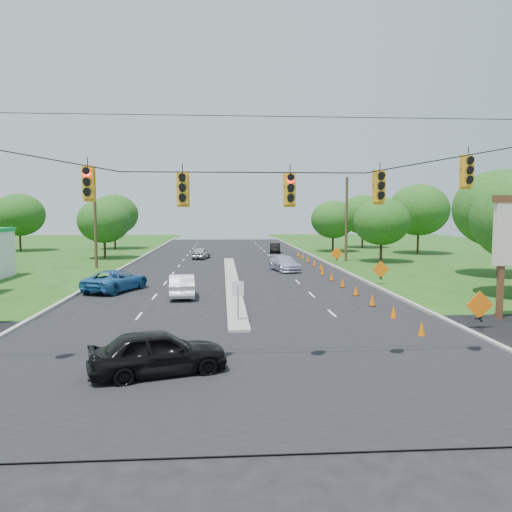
{
  "coord_description": "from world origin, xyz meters",
  "views": [
    {
      "loc": [
        -0.74,
        -17.38,
        5.31
      ],
      "look_at": [
        1.2,
        11.02,
        2.8
      ],
      "focal_mm": 35.0,
      "sensor_mm": 36.0,
      "label": 1
    }
  ],
  "objects": [
    {
      "name": "utility_pole_far_right",
      "position": [
        12.5,
        35.0,
        4.5
      ],
      "size": [
        0.28,
        0.28,
        9.0
      ],
      "primitive_type": "cylinder",
      "color": "#422D1C",
      "rests_on": "ground"
    },
    {
      "name": "cone_7",
      "position": [
        8.35,
        27.5,
        0.35
      ],
      "size": [
        0.32,
        0.32,
        0.7
      ],
      "primitive_type": "cone",
      "color": "#F66300",
      "rests_on": "ground"
    },
    {
      "name": "ground",
      "position": [
        0.0,
        0.0,
        0.0
      ],
      "size": [
        160.0,
        160.0,
        0.0
      ],
      "primitive_type": "plane",
      "color": "black",
      "rests_on": "ground"
    },
    {
      "name": "tree_8",
      "position": [
        22.0,
        22.0,
        5.58
      ],
      "size": [
        7.56,
        7.56,
        8.82
      ],
      "color": "black",
      "rests_on": "ground"
    },
    {
      "name": "tree_10",
      "position": [
        24.0,
        44.0,
        5.58
      ],
      "size": [
        7.56,
        7.56,
        8.82
      ],
      "color": "black",
      "rests_on": "ground"
    },
    {
      "name": "cone_8",
      "position": [
        8.35,
        31.0,
        0.35
      ],
      "size": [
        0.32,
        0.32,
        0.7
      ],
      "primitive_type": "cone",
      "color": "#F66300",
      "rests_on": "ground"
    },
    {
      "name": "cone_11",
      "position": [
        8.35,
        41.5,
        0.35
      ],
      "size": [
        0.32,
        0.32,
        0.7
      ],
      "primitive_type": "cone",
      "color": "#F66300",
      "rests_on": "ground"
    },
    {
      "name": "cone_9",
      "position": [
        8.35,
        34.5,
        0.35
      ],
      "size": [
        0.32,
        0.32,
        0.7
      ],
      "primitive_type": "cone",
      "color": "#F66300",
      "rests_on": "ground"
    },
    {
      "name": "work_sign_1",
      "position": [
        10.8,
        18.0,
        1.09
      ],
      "size": [
        1.27,
        0.58,
        1.37
      ],
      "color": "black",
      "rests_on": "ground"
    },
    {
      "name": "cone_4",
      "position": [
        7.75,
        17.0,
        0.35
      ],
      "size": [
        0.32,
        0.32,
        0.7
      ],
      "primitive_type": "cone",
      "color": "#F66300",
      "rests_on": "ground"
    },
    {
      "name": "cone_0",
      "position": [
        7.75,
        3.0,
        0.35
      ],
      "size": [
        0.32,
        0.32,
        0.7
      ],
      "primitive_type": "cone",
      "color": "#F66300",
      "rests_on": "ground"
    },
    {
      "name": "black_sedan",
      "position": [
        -2.83,
        -1.3,
        0.76
      ],
      "size": [
        4.79,
        3.06,
        1.52
      ],
      "primitive_type": "imported",
      "rotation": [
        0.0,
        0.0,
        1.88
      ],
      "color": "black",
      "rests_on": "ground"
    },
    {
      "name": "dark_car_receding",
      "position": [
        6.17,
        47.26,
        0.63
      ],
      "size": [
        1.7,
        3.96,
        1.27
      ],
      "primitive_type": "imported",
      "rotation": [
        0.0,
        0.0,
        -0.09
      ],
      "color": "black",
      "rests_on": "ground"
    },
    {
      "name": "silver_car_far",
      "position": [
        4.89,
        27.18,
        0.69
      ],
      "size": [
        2.84,
        5.02,
        1.37
      ],
      "primitive_type": "imported",
      "rotation": [
        0.0,
        0.0,
        0.2
      ],
      "color": "#A5A5C1",
      "rests_on": "ground"
    },
    {
      "name": "tree_4",
      "position": [
        -28.0,
        52.0,
        4.96
      ],
      "size": [
        6.72,
        6.72,
        7.84
      ],
      "color": "black",
      "rests_on": "ground"
    },
    {
      "name": "cone_2",
      "position": [
        7.75,
        10.0,
        0.35
      ],
      "size": [
        0.32,
        0.32,
        0.7
      ],
      "primitive_type": "cone",
      "color": "#F66300",
      "rests_on": "ground"
    },
    {
      "name": "tree_11",
      "position": [
        20.0,
        55.0,
        4.96
      ],
      "size": [
        6.72,
        6.72,
        7.84
      ],
      "color": "black",
      "rests_on": "ground"
    },
    {
      "name": "work_sign_2",
      "position": [
        10.8,
        32.0,
        1.09
      ],
      "size": [
        1.27,
        0.58,
        1.37
      ],
      "color": "black",
      "rests_on": "ground"
    },
    {
      "name": "cone_1",
      "position": [
        7.75,
        6.5,
        0.35
      ],
      "size": [
        0.32,
        0.32,
        0.7
      ],
      "primitive_type": "cone",
      "color": "#F66300",
      "rests_on": "ground"
    },
    {
      "name": "median",
      "position": [
        0.0,
        21.0,
        0.0
      ],
      "size": [
        1.0,
        34.0,
        0.18
      ],
      "primitive_type": "cube",
      "color": "gray",
      "rests_on": "ground"
    },
    {
      "name": "tree_12",
      "position": [
        14.0,
        48.0,
        4.34
      ],
      "size": [
        5.88,
        5.88,
        6.86
      ],
      "color": "black",
      "rests_on": "ground"
    },
    {
      "name": "curb_right",
      "position": [
        10.1,
        30.0,
        0.0
      ],
      "size": [
        0.25,
        110.0,
        0.16
      ],
      "primitive_type": "cube",
      "color": "gray",
      "rests_on": "ground"
    },
    {
      "name": "utility_pole_far_left",
      "position": [
        -12.5,
        30.0,
        4.5
      ],
      "size": [
        0.28,
        0.28,
        9.0
      ],
      "primitive_type": "cylinder",
      "color": "#422D1C",
      "rests_on": "ground"
    },
    {
      "name": "tree_5",
      "position": [
        -14.0,
        40.0,
        4.34
      ],
      "size": [
        5.88,
        5.88,
        6.86
      ],
      "color": "black",
      "rests_on": "ground"
    },
    {
      "name": "cross_street",
      "position": [
        0.0,
        0.0,
        0.0
      ],
      "size": [
        160.0,
        14.0,
        0.02
      ],
      "primitive_type": "cube",
      "color": "black",
      "rests_on": "ground"
    },
    {
      "name": "white_sedan",
      "position": [
        -3.28,
        13.86,
        0.71
      ],
      "size": [
        1.89,
        4.45,
        1.43
      ],
      "primitive_type": "imported",
      "rotation": [
        0.0,
        0.0,
        3.23
      ],
      "color": "white",
      "rests_on": "ground"
    },
    {
      "name": "signal_span",
      "position": [
        -0.05,
        -1.0,
        4.97
      ],
      "size": [
        25.6,
        0.32,
        9.0
      ],
      "color": "#422D1C",
      "rests_on": "ground"
    },
    {
      "name": "curb_left",
      "position": [
        -10.1,
        30.0,
        0.0
      ],
      "size": [
        0.25,
        110.0,
        0.16
      ],
      "primitive_type": "cube",
      "color": "gray",
      "rests_on": "ground"
    },
    {
      "name": "blue_pickup",
      "position": [
        -7.88,
        16.5,
        0.72
      ],
      "size": [
        4.23,
        5.7,
        1.44
      ],
      "primitive_type": "imported",
      "rotation": [
        0.0,
        0.0,
        2.74
      ],
      "color": "#25609E",
      "rests_on": "ground"
    },
    {
      "name": "cone_10",
      "position": [
        8.35,
        38.0,
        0.35
      ],
      "size": [
        0.32,
        0.32,
        0.7
      ],
      "primitive_type": "cone",
      "color": "#F66300",
      "rests_on": "ground"
    },
    {
      "name": "cone_6",
      "position": [
        7.75,
        24.0,
        0.35
      ],
      "size": [
        0.32,
        0.32,
        0.7
      ],
      "primitive_type": "cone",
      "color": "#F66300",
      "rests_on": "ground"
    },
    {
      "name": "cone_5",
      "position": [
        7.75,
        20.5,
        0.35
      ],
      "size": [
        0.32,
        0.32,
        0.7
      ],
      "primitive_type": "cone",
      "color": "#F66300",
      "rests_on": "ground"
    },
    {
      "name": "tree_6",
      "position": [
        -16.0,
        55.0,
        4.96
      ],
      "size": [
        6.72,
        6.72,
        7.84
      ],
      "color": "black",
      "rests_on": "ground"
    },
    {
      "name": "silver_car_oncoming",
      "position": [
        -3.14,
        39.63,
        0.65
      ],
      "size": [
        2.25,
        4.06,
        1.31
      ],
      "primitive_type": "imported",
      "rotation": [
        0.0,
        0.0,
        2.95
      ],
      "color": "#A0A0A0",
      "rests_on": "ground"
    },
    {
      "name": "cone_3",
      "position": [
        7.75,
        13.5,
        0.35
      ],
      "size": [
        0.32,
        0.32,
        0.7
      ],
      "primitive_type": "cone",
      "color": "#F66300",
      "rests_on": "ground"
    },
    {
      "name": "work_sign_0",
      "position": [
        10.8,
        4.0,
        1.09
      ],
      "size": [
        1.27,
        0.58,
        1.37
      ],
      "color": "black",
      "rests_on": "ground"
    },
    {
      "name": "median_sign",
      "position": [
        0.0,
        6.0,
        1.46
      ],
      "size": [
        0.55,
        0.06,
        2.05
      ],
      "color": "gray",
      "rests_on": "ground"
    },
    {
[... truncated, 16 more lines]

